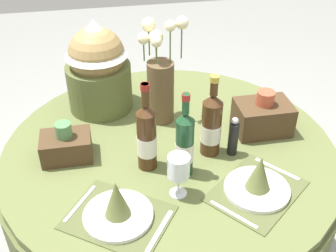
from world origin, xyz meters
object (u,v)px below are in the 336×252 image
place_setting_right (258,182)px  woven_basket_side_right (263,116)px  place_setting_left (118,208)px  woven_basket_side_left (66,145)px  wine_bottle_centre (147,137)px  gift_tub_back_left (97,63)px  pepper_mill (233,137)px  flower_vase (161,81)px  wine_glass_left (179,167)px  wine_bottle_rear (185,144)px  wine_bottle_left (211,125)px  dining_table (169,173)px

place_setting_right → woven_basket_side_right: size_ratio=1.82×
place_setting_left → woven_basket_side_left: bearing=115.1°
wine_bottle_centre → gift_tub_back_left: 0.51m
pepper_mill → flower_vase: bearing=127.7°
wine_glass_left → woven_basket_side_right: (0.44, 0.32, -0.05)m
woven_basket_side_right → gift_tub_back_left: bearing=154.3°
wine_bottle_centre → pepper_mill: 0.36m
place_setting_right → wine_bottle_rear: (-0.24, 0.15, 0.09)m
wine_bottle_centre → woven_basket_side_right: 0.55m
place_setting_right → wine_bottle_left: bearing=112.7°
woven_basket_side_right → pepper_mill: bearing=-142.8°
place_setting_right → wine_bottle_rear: size_ratio=1.22×
flower_vase → place_setting_left: bearing=-113.3°
place_setting_left → wine_glass_left: bearing=19.1°
wine_glass_left → gift_tub_back_left: gift_tub_back_left is taller
flower_vase → pepper_mill: size_ratio=2.69×
gift_tub_back_left → woven_basket_side_left: size_ratio=2.18×
dining_table → wine_glass_left: wine_glass_left is taller
wine_bottle_rear → place_setting_left: bearing=-144.8°
dining_table → woven_basket_side_left: size_ratio=7.15×
flower_vase → pepper_mill: flower_vase is taller
place_setting_right → wine_bottle_centre: bearing=149.8°
wine_bottle_centre → pepper_mill: wine_bottle_centre is taller
wine_bottle_rear → woven_basket_side_left: (-0.44, 0.18, -0.08)m
wine_bottle_left → place_setting_right: bearing=-67.3°
flower_vase → wine_bottle_left: 0.33m
gift_tub_back_left → woven_basket_side_right: (0.68, -0.33, -0.15)m
wine_bottle_centre → wine_glass_left: bearing=-63.6°
wine_bottle_rear → woven_basket_side_left: wine_bottle_rear is taller
place_setting_right → wine_bottle_left: wine_bottle_left is taller
dining_table → woven_basket_side_right: 0.48m
place_setting_left → wine_bottle_rear: (0.27, 0.19, 0.09)m
wine_bottle_left → wine_glass_left: bearing=-129.2°
wine_bottle_centre → wine_bottle_rear: (0.13, -0.06, -0.01)m
wine_bottle_rear → woven_basket_side_right: 0.45m
wine_bottle_centre → woven_basket_side_left: bearing=159.4°
wine_bottle_left → woven_basket_side_right: bearing=22.2°
place_setting_right → flower_vase: (-0.26, 0.54, 0.15)m
pepper_mill → place_setting_left: bearing=-151.2°
dining_table → wine_bottle_centre: 0.33m
wine_bottle_rear → flower_vase: bearing=93.2°
wine_glass_left → gift_tub_back_left: bearing=110.2°
gift_tub_back_left → woven_basket_side_left: gift_tub_back_left is taller
place_setting_right → wine_bottle_centre: 0.44m
wine_bottle_left → gift_tub_back_left: gift_tub_back_left is taller
flower_vase → wine_bottle_left: (0.15, -0.28, -0.06)m
dining_table → wine_bottle_centre: (-0.11, -0.11, 0.29)m
dining_table → woven_basket_side_right: (0.42, 0.04, 0.22)m
dining_table → flower_vase: size_ratio=3.02×
gift_tub_back_left → dining_table: bearing=-54.8°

